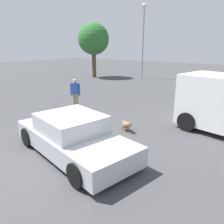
{
  "coord_description": "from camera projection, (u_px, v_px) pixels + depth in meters",
  "views": [
    {
      "loc": [
        4.93,
        -4.13,
        3.31
      ],
      "look_at": [
        0.12,
        2.28,
        0.9
      ],
      "focal_mm": 35.73,
      "sensor_mm": 36.0,
      "label": 1
    }
  ],
  "objects": [
    {
      "name": "ground_plane",
      "position": [
        65.0,
        156.0,
        6.95
      ],
      "size": [
        80.0,
        80.0,
        0.0
      ],
      "primitive_type": "plane",
      "color": "#424244"
    },
    {
      "name": "sedan_foreground",
      "position": [
        73.0,
        136.0,
        6.94
      ],
      "size": [
        4.74,
        2.71,
        1.27
      ],
      "rotation": [
        0.0,
        0.0,
        -0.21
      ],
      "color": "#B7BABF",
      "rests_on": "ground_plane"
    },
    {
      "name": "dog",
      "position": [
        126.0,
        125.0,
        8.87
      ],
      "size": [
        0.6,
        0.44,
        0.44
      ],
      "rotation": [
        0.0,
        0.0,
        5.77
      ],
      "color": "olive",
      "rests_on": "ground_plane"
    },
    {
      "name": "pedestrian",
      "position": [
        75.0,
        91.0,
        11.89
      ],
      "size": [
        0.54,
        0.37,
        1.61
      ],
      "rotation": [
        0.0,
        0.0,
        5.07
      ],
      "color": "gray",
      "rests_on": "ground_plane"
    },
    {
      "name": "light_post_mid",
      "position": [
        143.0,
        30.0,
        21.81
      ],
      "size": [
        0.44,
        0.44,
        7.14
      ],
      "color": "gray",
      "rests_on": "ground_plane"
    },
    {
      "name": "tree_back_center",
      "position": [
        93.0,
        39.0,
        22.91
      ],
      "size": [
        3.21,
        3.21,
        5.54
      ],
      "color": "brown",
      "rests_on": "ground_plane"
    }
  ]
}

